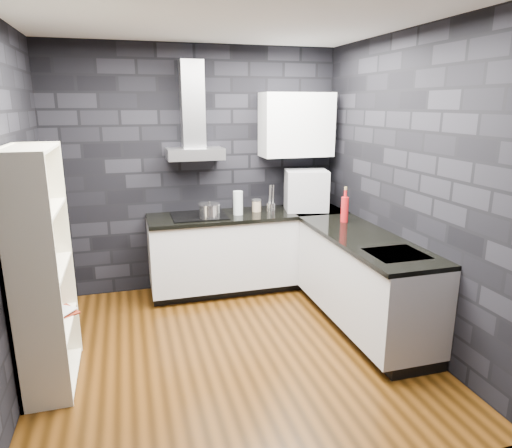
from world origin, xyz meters
name	(u,v)px	position (x,y,z in m)	size (l,w,h in m)	color
ground	(232,350)	(0.00, 0.00, 0.00)	(3.20, 3.20, 0.00)	#48280B
ceiling	(226,15)	(0.00, 0.00, 2.70)	(3.20, 3.20, 0.00)	white
wall_back	(198,171)	(0.00, 1.62, 1.35)	(3.20, 0.05, 2.70)	black
wall_front	(306,266)	(0.00, -1.62, 1.35)	(3.20, 0.05, 2.70)	black
wall_left	(3,211)	(-1.62, 0.00, 1.35)	(0.05, 3.20, 2.70)	black
wall_right	(407,188)	(1.62, 0.00, 1.35)	(0.05, 3.20, 2.70)	black
toekick_back	(247,283)	(0.50, 1.34, 0.05)	(2.18, 0.50, 0.10)	black
toekick_right	(364,321)	(1.34, 0.10, 0.05)	(0.50, 1.78, 0.10)	black
counter_back_cab	(248,249)	(0.50, 1.30, 0.48)	(2.20, 0.60, 0.76)	silver
counter_right_cab	(363,279)	(1.30, 0.10, 0.48)	(0.60, 1.80, 0.76)	silver
counter_back_top	(248,215)	(0.50, 1.29, 0.88)	(2.20, 0.62, 0.04)	black
counter_right_top	(365,239)	(1.29, 0.10, 0.88)	(0.62, 1.80, 0.04)	black
counter_corner_top	(314,210)	(1.30, 1.30, 0.88)	(0.62, 0.62, 0.04)	black
hood_body	(195,154)	(-0.05, 1.43, 1.56)	(0.60, 0.34, 0.12)	#ADAEB2
hood_chimney	(192,105)	(-0.05, 1.50, 2.07)	(0.24, 0.20, 0.90)	#ADAEB2
upper_cabinet	(296,125)	(1.10, 1.43, 1.85)	(0.80, 0.35, 0.70)	white
cooktop	(199,216)	(-0.05, 1.30, 0.91)	(0.58, 0.50, 0.01)	black
sink_rim	(397,254)	(1.30, -0.40, 0.89)	(0.44, 0.40, 0.01)	#ADAEB2
pot	(210,211)	(0.05, 1.18, 0.98)	(0.22, 0.22, 0.13)	silver
glass_vase	(238,203)	(0.38, 1.26, 1.03)	(0.11, 0.11, 0.26)	silver
storage_jar	(257,206)	(0.61, 1.35, 0.96)	(0.10, 0.10, 0.12)	tan
utensil_crock	(271,208)	(0.74, 1.21, 0.96)	(0.09, 0.09, 0.12)	silver
appliance_garage	(306,191)	(1.17, 1.26, 1.12)	(0.46, 0.36, 0.46)	#B1B2B9
red_bottle	(345,210)	(1.35, 0.65, 1.03)	(0.08, 0.08, 0.26)	#B4161A
bookshelf	(42,271)	(-1.42, -0.03, 0.90)	(0.34, 0.80, 1.80)	white
fruit_bowl	(39,270)	(-1.42, -0.13, 0.94)	(0.23, 0.23, 0.06)	silver
book_red	(49,303)	(-1.43, 0.13, 0.57)	(0.18, 0.02, 0.25)	maroon
book_second	(50,299)	(-1.42, 0.16, 0.59)	(0.17, 0.02, 0.23)	#B2B2B2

